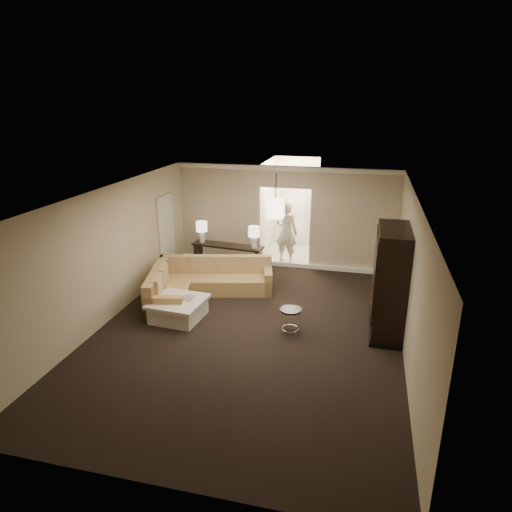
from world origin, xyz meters
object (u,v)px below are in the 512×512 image
(coffee_table, at_px, (178,309))
(sectional_sofa, at_px, (200,283))
(console_table, at_px, (228,256))
(drink_table, at_px, (291,316))
(armoire, at_px, (389,284))
(person, at_px, (286,229))

(coffee_table, bearing_deg, sectional_sofa, 87.66)
(console_table, bearing_deg, drink_table, -47.50)
(armoire, bearing_deg, sectional_sofa, 170.14)
(console_table, bearing_deg, armoire, -25.16)
(drink_table, relative_size, person, 0.27)
(console_table, relative_size, person, 1.01)
(armoire, bearing_deg, console_table, 148.82)
(drink_table, distance_m, person, 4.25)
(armoire, distance_m, person, 4.47)
(person, bearing_deg, console_table, 51.49)
(sectional_sofa, height_order, console_table, sectional_sofa)
(sectional_sofa, distance_m, coffee_table, 1.23)
(coffee_table, bearing_deg, person, 68.47)
(armoire, height_order, drink_table, armoire)
(sectional_sofa, bearing_deg, console_table, 71.37)
(drink_table, bearing_deg, console_table, 126.48)
(sectional_sofa, distance_m, armoire, 4.36)
(coffee_table, xyz_separation_m, console_table, (0.20, 2.96, 0.23))
(armoire, relative_size, person, 1.10)
(sectional_sofa, xyz_separation_m, console_table, (0.15, 1.74, 0.12))
(sectional_sofa, relative_size, coffee_table, 2.50)
(sectional_sofa, distance_m, drink_table, 2.71)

